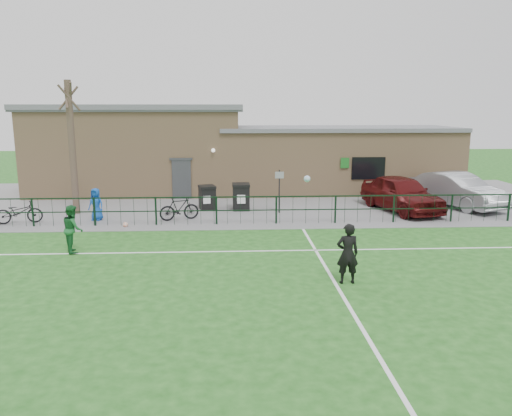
{
  "coord_description": "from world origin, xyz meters",
  "views": [
    {
      "loc": [
        -0.87,
        -12.36,
        4.82
      ],
      "look_at": [
        0.0,
        5.0,
        1.3
      ],
      "focal_mm": 35.0,
      "sensor_mm": 36.0,
      "label": 1
    }
  ],
  "objects_px": {
    "bicycle_c": "(19,212)",
    "ball_ground": "(125,225)",
    "bare_tree": "(72,148)",
    "bicycle_d": "(179,208)",
    "car_maroon": "(401,193)",
    "car_silver": "(456,190)",
    "wheelie_bin_left": "(207,198)",
    "spectator_child": "(96,204)",
    "wheelie_bin_right": "(241,198)",
    "outfield_player": "(73,229)",
    "sign_post": "(279,191)"
  },
  "relations": [
    {
      "from": "bicycle_c",
      "to": "bicycle_d",
      "type": "xyz_separation_m",
      "value": [
        6.66,
        0.3,
        0.03
      ]
    },
    {
      "from": "car_maroon",
      "to": "bicycle_d",
      "type": "bearing_deg",
      "value": 173.39
    },
    {
      "from": "wheelie_bin_left",
      "to": "ball_ground",
      "type": "xyz_separation_m",
      "value": [
        -3.19,
        -3.43,
        -0.44
      ]
    },
    {
      "from": "car_maroon",
      "to": "bicycle_d",
      "type": "relative_size",
      "value": 2.84
    },
    {
      "from": "outfield_player",
      "to": "ball_ground",
      "type": "height_order",
      "value": "outfield_player"
    },
    {
      "from": "spectator_child",
      "to": "bare_tree",
      "type": "bearing_deg",
      "value": 149.09
    },
    {
      "from": "wheelie_bin_left",
      "to": "bicycle_c",
      "type": "height_order",
      "value": "wheelie_bin_left"
    },
    {
      "from": "car_maroon",
      "to": "car_silver",
      "type": "xyz_separation_m",
      "value": [
        3.04,
        0.88,
        -0.01
      ]
    },
    {
      "from": "bare_tree",
      "to": "bicycle_d",
      "type": "bearing_deg",
      "value": -18.61
    },
    {
      "from": "spectator_child",
      "to": "outfield_player",
      "type": "xyz_separation_m",
      "value": [
        0.48,
        -4.79,
        0.09
      ]
    },
    {
      "from": "car_maroon",
      "to": "spectator_child",
      "type": "xyz_separation_m",
      "value": [
        -13.8,
        -1.29,
        -0.14
      ]
    },
    {
      "from": "wheelie_bin_left",
      "to": "car_silver",
      "type": "relative_size",
      "value": 0.21
    },
    {
      "from": "wheelie_bin_left",
      "to": "spectator_child",
      "type": "relative_size",
      "value": 0.75
    },
    {
      "from": "wheelie_bin_right",
      "to": "bicycle_d",
      "type": "distance_m",
      "value": 3.43
    },
    {
      "from": "bicycle_c",
      "to": "spectator_child",
      "type": "distance_m",
      "value": 3.13
    },
    {
      "from": "sign_post",
      "to": "ball_ground",
      "type": "distance_m",
      "value": 7.05
    },
    {
      "from": "bicycle_d",
      "to": "outfield_player",
      "type": "distance_m",
      "value": 5.57
    },
    {
      "from": "wheelie_bin_left",
      "to": "sign_post",
      "type": "relative_size",
      "value": 0.53
    },
    {
      "from": "car_silver",
      "to": "bicycle_d",
      "type": "relative_size",
      "value": 2.92
    },
    {
      "from": "sign_post",
      "to": "ball_ground",
      "type": "relative_size",
      "value": 9.6
    },
    {
      "from": "outfield_player",
      "to": "ball_ground",
      "type": "bearing_deg",
      "value": -38.21
    },
    {
      "from": "outfield_player",
      "to": "sign_post",
      "type": "bearing_deg",
      "value": -74.03
    },
    {
      "from": "car_silver",
      "to": "spectator_child",
      "type": "bearing_deg",
      "value": 164.7
    },
    {
      "from": "bicycle_c",
      "to": "spectator_child",
      "type": "height_order",
      "value": "spectator_child"
    },
    {
      "from": "wheelie_bin_right",
      "to": "bicycle_c",
      "type": "bearing_deg",
      "value": -167.0
    },
    {
      "from": "wheelie_bin_right",
      "to": "sign_post",
      "type": "relative_size",
      "value": 0.58
    },
    {
      "from": "wheelie_bin_right",
      "to": "ball_ground",
      "type": "bearing_deg",
      "value": -147.5
    },
    {
      "from": "car_silver",
      "to": "bicycle_d",
      "type": "height_order",
      "value": "car_silver"
    },
    {
      "from": "bicycle_c",
      "to": "bicycle_d",
      "type": "height_order",
      "value": "bicycle_d"
    },
    {
      "from": "bicycle_c",
      "to": "bicycle_d",
      "type": "distance_m",
      "value": 6.67
    },
    {
      "from": "sign_post",
      "to": "bicycle_c",
      "type": "relative_size",
      "value": 1.07
    },
    {
      "from": "bicycle_c",
      "to": "ball_ground",
      "type": "height_order",
      "value": "bicycle_c"
    },
    {
      "from": "sign_post",
      "to": "bicycle_d",
      "type": "distance_m",
      "value": 4.67
    },
    {
      "from": "car_maroon",
      "to": "car_silver",
      "type": "bearing_deg",
      "value": 1.54
    },
    {
      "from": "car_silver",
      "to": "spectator_child",
      "type": "xyz_separation_m",
      "value": [
        -16.84,
        -2.18,
        -0.13
      ]
    },
    {
      "from": "bare_tree",
      "to": "spectator_child",
      "type": "height_order",
      "value": "bare_tree"
    },
    {
      "from": "ball_ground",
      "to": "spectator_child",
      "type": "bearing_deg",
      "value": 139.25
    },
    {
      "from": "sign_post",
      "to": "outfield_player",
      "type": "relative_size",
      "value": 1.24
    },
    {
      "from": "wheelie_bin_left",
      "to": "car_maroon",
      "type": "distance_m",
      "value": 9.17
    },
    {
      "from": "bare_tree",
      "to": "bicycle_d",
      "type": "height_order",
      "value": "bare_tree"
    },
    {
      "from": "bare_tree",
      "to": "spectator_child",
      "type": "relative_size",
      "value": 4.29
    },
    {
      "from": "bicycle_d",
      "to": "ball_ground",
      "type": "relative_size",
      "value": 8.28
    },
    {
      "from": "sign_post",
      "to": "bicycle_d",
      "type": "relative_size",
      "value": 1.16
    },
    {
      "from": "wheelie_bin_right",
      "to": "ball_ground",
      "type": "xyz_separation_m",
      "value": [
        -4.8,
        -3.21,
        -0.5
      ]
    },
    {
      "from": "car_maroon",
      "to": "outfield_player",
      "type": "relative_size",
      "value": 3.03
    },
    {
      "from": "wheelie_bin_left",
      "to": "bicycle_d",
      "type": "relative_size",
      "value": 0.61
    },
    {
      "from": "ball_ground",
      "to": "car_maroon",
      "type": "bearing_deg",
      "value": 11.79
    },
    {
      "from": "wheelie_bin_left",
      "to": "bicycle_c",
      "type": "distance_m",
      "value": 8.19
    },
    {
      "from": "wheelie_bin_left",
      "to": "car_silver",
      "type": "height_order",
      "value": "car_silver"
    },
    {
      "from": "car_maroon",
      "to": "wheelie_bin_left",
      "type": "bearing_deg",
      "value": 159.94
    }
  ]
}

